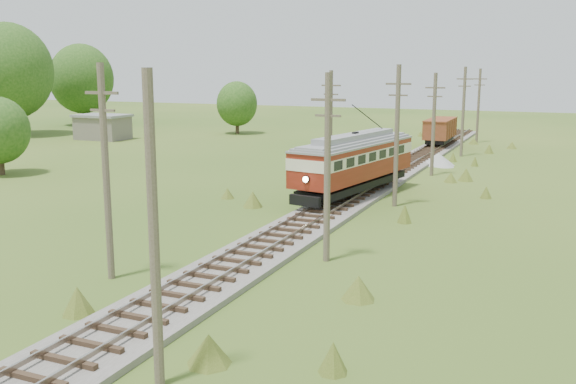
% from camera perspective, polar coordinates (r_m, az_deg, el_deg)
% --- Properties ---
extents(railbed_main, '(3.60, 96.00, 0.57)m').
position_cam_1_polar(railbed_main, '(45.63, 6.49, 0.06)').
color(railbed_main, '#605B54').
rests_on(railbed_main, ground).
extents(streetcar, '(5.05, 12.97, 5.86)m').
position_cam_1_polar(streetcar, '(43.74, 5.96, 2.93)').
color(streetcar, black).
rests_on(streetcar, ground).
extents(gondola, '(2.72, 7.98, 2.64)m').
position_cam_1_polar(gondola, '(74.03, 13.38, 5.42)').
color(gondola, black).
rests_on(gondola, ground).
extents(gravel_pile, '(3.10, 3.29, 1.13)m').
position_cam_1_polar(gravel_pile, '(60.25, 13.29, 2.81)').
color(gravel_pile, gray).
rests_on(gravel_pile, ground).
extents(utility_pole_r_1, '(0.30, 0.30, 8.80)m').
position_cam_1_polar(utility_pole_r_1, '(17.65, -11.85, -3.66)').
color(utility_pole_r_1, brown).
rests_on(utility_pole_r_1, ground).
extents(utility_pole_r_2, '(1.60, 0.30, 8.60)m').
position_cam_1_polar(utility_pole_r_2, '(28.92, 3.52, 2.28)').
color(utility_pole_r_2, brown).
rests_on(utility_pole_r_2, ground).
extents(utility_pole_r_3, '(1.60, 0.30, 9.00)m').
position_cam_1_polar(utility_pole_r_3, '(41.28, 9.65, 5.04)').
color(utility_pole_r_3, brown).
rests_on(utility_pole_r_3, ground).
extents(utility_pole_r_4, '(1.60, 0.30, 8.40)m').
position_cam_1_polar(utility_pole_r_4, '(54.00, 12.82, 5.97)').
color(utility_pole_r_4, brown).
rests_on(utility_pole_r_4, ground).
extents(utility_pole_r_5, '(1.60, 0.30, 8.90)m').
position_cam_1_polar(utility_pole_r_5, '(66.70, 15.32, 6.98)').
color(utility_pole_r_5, brown).
rests_on(utility_pole_r_5, ground).
extents(utility_pole_r_6, '(1.60, 0.30, 8.70)m').
position_cam_1_polar(utility_pole_r_6, '(79.59, 16.57, 7.43)').
color(utility_pole_r_6, brown).
rests_on(utility_pole_r_6, ground).
extents(utility_pole_l_a, '(1.60, 0.30, 9.00)m').
position_cam_1_polar(utility_pole_l_a, '(27.42, -15.88, 1.83)').
color(utility_pole_l_a, brown).
rests_on(utility_pole_l_a, ground).
extents(utility_pole_l_b, '(1.60, 0.30, 8.60)m').
position_cam_1_polar(utility_pole_l_b, '(52.11, 3.81, 6.16)').
color(utility_pole_l_b, brown).
rests_on(utility_pole_l_b, ground).
extents(tree_left_4, '(11.34, 11.34, 14.61)m').
position_cam_1_polar(tree_left_4, '(91.95, -23.62, 9.82)').
color(tree_left_4, '#38281C').
rests_on(tree_left_4, ground).
extents(tree_left_5, '(9.66, 9.66, 12.44)m').
position_cam_1_polar(tree_left_5, '(104.86, -17.87, 9.56)').
color(tree_left_5, '#38281C').
rests_on(tree_left_5, ground).
extents(tree_mid_a, '(5.46, 5.46, 7.03)m').
position_cam_1_polar(tree_mid_a, '(87.29, -4.56, 7.82)').
color(tree_mid_a, '#38281C').
rests_on(tree_mid_a, ground).
extents(shed, '(6.40, 4.40, 3.10)m').
position_cam_1_polar(shed, '(83.37, -16.15, 5.59)').
color(shed, slate).
rests_on(shed, ground).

